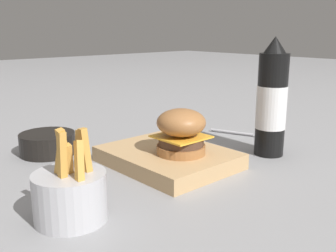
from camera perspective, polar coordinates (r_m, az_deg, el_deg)
ground_plane at (r=0.81m, az=1.71°, el=-5.51°), size 6.00×6.00×0.00m
serving_board at (r=0.80m, az=-0.00°, el=-4.58°), size 0.25×0.20×0.03m
burger at (r=0.76m, az=1.92°, el=-0.76°), size 0.10×0.10×0.09m
ketchup_bottle at (r=0.87m, az=14.79°, el=3.33°), size 0.06×0.06×0.25m
fries_basket at (r=0.58m, az=-14.00°, el=-9.60°), size 0.10×0.10×0.14m
side_bowl at (r=0.90m, az=-17.08°, el=-2.34°), size 0.12×0.12×0.05m
spoon at (r=1.03m, az=11.81°, el=-1.21°), size 0.15×0.07×0.01m
ketchup_puddle at (r=1.01m, az=2.03°, el=-1.29°), size 0.04×0.04×0.00m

